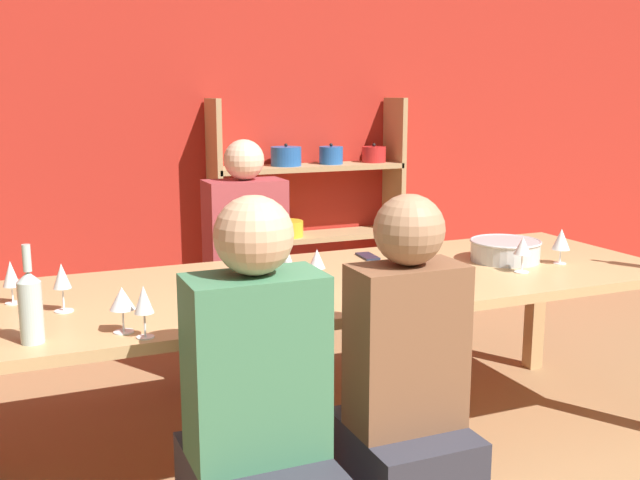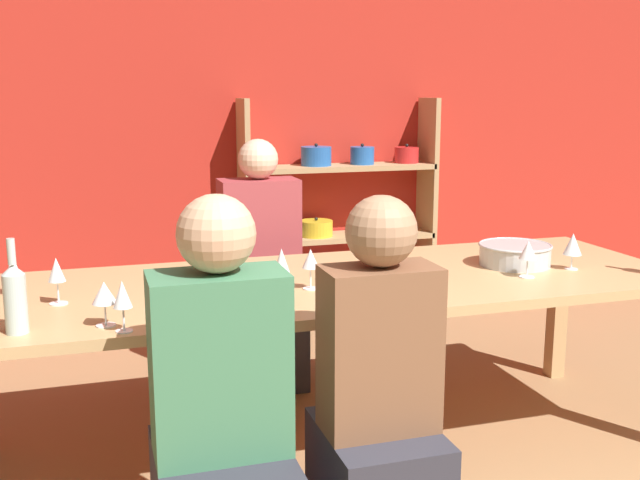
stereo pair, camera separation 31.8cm
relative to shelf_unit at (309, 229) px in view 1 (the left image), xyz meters
name	(u,v)px [view 1 (the left image)]	position (x,y,z in m)	size (l,w,h in m)	color
wall_back_red	(215,118)	(-0.61, 0.20, 0.78)	(8.80, 0.06, 2.70)	red
shelf_unit	(309,229)	(0.00, 0.00, 0.00)	(1.39, 0.30, 1.48)	tan
dining_table	(329,295)	(-0.75, -2.05, 0.12)	(3.05, 1.04, 0.76)	tan
mixing_bowl	(505,250)	(0.14, -2.05, 0.24)	(0.33, 0.33, 0.10)	#B7BABC
wine_bottle_green	(399,253)	(-0.49, -2.18, 0.30)	(0.07, 0.07, 0.30)	#1E4C23
wine_bottle_dark	(30,305)	(-1.93, -2.43, 0.30)	(0.07, 0.07, 0.31)	#B2C6C1
wine_glass_red_a	(288,263)	(-0.97, -2.14, 0.29)	(0.07, 0.07, 0.16)	white
wine_glass_red_b	(317,260)	(-0.86, -2.18, 0.30)	(0.07, 0.07, 0.16)	white
wine_glass_red_c	(523,247)	(0.07, -2.26, 0.30)	(0.08, 0.08, 0.16)	white
wine_glass_red_d	(214,285)	(-1.33, -2.38, 0.30)	(0.07, 0.07, 0.16)	white
wine_glass_red_e	(62,278)	(-1.81, -2.11, 0.31)	(0.07, 0.07, 0.18)	white
wine_glass_white_a	(122,300)	(-1.65, -2.43, 0.29)	(0.08, 0.08, 0.15)	white
wine_glass_red_f	(144,301)	(-1.60, -2.51, 0.30)	(0.06, 0.06, 0.17)	white
wine_glass_red_g	(11,275)	(-1.98, -1.93, 0.29)	(0.06, 0.06, 0.16)	white
wine_glass_white_b	(561,240)	(0.34, -2.20, 0.29)	(0.08, 0.08, 0.16)	white
cell_phone	(368,256)	(-0.41, -1.73, 0.19)	(0.08, 0.16, 0.01)	#1E2338
person_near_a	(405,424)	(-0.83, -2.85, -0.11)	(0.36, 0.45, 1.22)	#2D2D38
person_far_a	(247,296)	(-0.85, -1.20, -0.10)	(0.40, 0.50, 1.29)	#2D2D38
person_near_b	(258,456)	(-1.34, -2.87, -0.11)	(0.40, 0.50, 1.25)	#2D2D38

